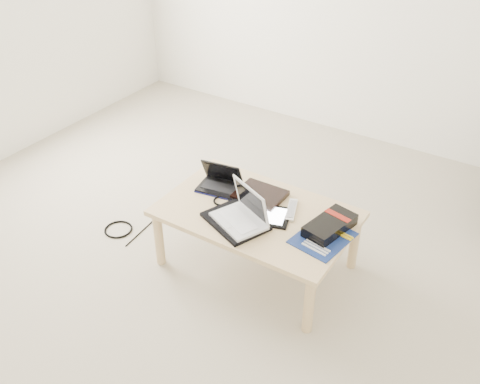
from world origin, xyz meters
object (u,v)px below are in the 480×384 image
Objects in this scene: netbook at (220,183)px; gpu_box at (330,226)px; white_laptop at (243,214)px; coffee_table at (257,218)px.

gpu_box is at bearing -2.07° from netbook.
white_laptop is at bearing -36.49° from netbook.
gpu_box is (0.43, 0.20, -0.03)m from white_laptop.
gpu_box is at bearing 24.73° from white_laptop.
coffee_table is 0.34m from netbook.
gpu_box is (0.74, -0.03, -0.00)m from netbook.
netbook is 0.74m from gpu_box.
white_laptop reaches higher than gpu_box.
gpu_box reaches higher than coffee_table.
white_laptop reaches higher than coffee_table.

